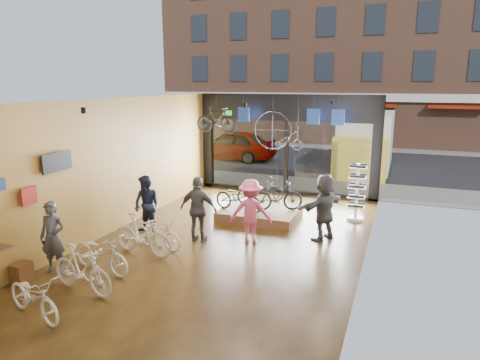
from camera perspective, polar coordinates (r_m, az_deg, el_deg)
The scene contains 34 objects.
ground_plane at distance 11.52m, azimuth -1.75°, elevation -8.73°, with size 7.00×12.00×0.04m, color black.
ceiling at distance 10.72m, azimuth -1.90°, elevation 10.73°, with size 7.00×12.00×0.04m, color black.
wall_left at distance 12.72m, azimuth -16.62°, elevation 1.82°, with size 0.04×12.00×3.80m, color #AA8234.
wall_right at distance 10.16m, azimuth 16.81°, elevation -0.88°, with size 0.04×12.00×3.80m, color beige.
wall_back at distance 6.12m, azimuth -24.55°, elevation -10.60°, with size 7.00×0.04×3.80m, color beige.
storefront at distance 16.57m, azimuth 6.24°, elevation 4.74°, with size 7.00×0.26×3.80m, color black, non-canonical shape.
exit_sign at distance 17.10m, azimuth -1.66°, elevation 8.94°, with size 0.35×0.06×0.18m, color #198C26.
street_road at distance 25.57m, azimuth 11.32°, elevation 3.08°, with size 30.00×18.00×0.02m, color black.
sidewalk_near at distance 18.06m, azimuth 7.07°, elevation -0.56°, with size 30.00×2.40×0.12m, color slate.
sidewalk_far at distance 29.47m, azimuth 12.66°, elevation 4.43°, with size 30.00×2.00×0.12m, color slate.
opposite_building at distance 31.77m, azimuth 14.00°, elevation 17.51°, with size 26.00×5.00×14.00m, color brown.
street_car at distance 23.85m, azimuth -1.17°, elevation 4.70°, with size 1.98×4.91×1.67m, color gray.
box_truck at distance 21.13m, azimuth 16.27°, elevation 4.66°, with size 2.36×7.07×2.79m, color silver, non-canonical shape.
floor_bike_0 at distance 8.90m, azimuth -25.81°, elevation -13.78°, with size 0.55×1.58×0.83m, color beige.
floor_bike_1 at distance 9.46m, azimuth -20.32°, elevation -11.13°, with size 0.47×1.66×1.00m, color beige.
floor_bike_2 at distance 10.30m, azimuth -18.06°, elevation -9.25°, with size 0.60×1.72×0.90m, color beige.
floor_bike_3 at distance 10.98m, azimuth -12.89°, elevation -7.12°, with size 0.49×1.75×1.05m, color beige.
floor_bike_4 at distance 11.37m, azimuth -11.04°, elevation -6.97°, with size 0.54×1.54×0.81m, color beige.
display_platform at distance 13.62m, azimuth 2.63°, elevation -4.53°, with size 2.40×1.80×0.30m, color brown.
display_bike_left at distance 13.26m, azimuth -0.23°, elevation -2.35°, with size 0.58×1.66×0.87m, color black.
display_bike_mid at distance 13.37m, azimuth 5.04°, elevation -2.12°, with size 0.44×1.57×0.94m, color black.
display_bike_right at distance 14.20m, azimuth 2.77°, elevation -1.42°, with size 0.56×1.60×0.84m, color black.
customer_0 at distance 10.53m, azimuth -23.69°, elevation -7.03°, with size 0.61×0.40×1.66m, color #3F3F44.
customer_1 at distance 12.33m, azimuth -12.32°, elevation -3.32°, with size 0.82×0.64×1.69m, color #161C33.
customer_2 at distance 11.56m, azimuth -5.57°, elevation -3.92°, with size 1.05×0.44×1.79m, color #3F3F44.
customer_3 at distance 11.38m, azimuth 1.44°, elevation -4.25°, with size 1.12×0.65×1.74m, color #CC4C72.
customer_5 at distance 11.85m, azimuth 11.16°, elevation -3.57°, with size 1.70×0.54×1.83m, color #3F3F44.
sunglasses_rack at distance 13.75m, azimuth 15.30°, elevation -1.57°, with size 0.53×0.43×1.80m, color white, non-canonical shape.
wall_merch at distance 10.29m, azimuth -27.65°, elevation -5.13°, with size 0.40×2.40×2.60m, color navy, non-canonical shape.
penny_farthing at distance 15.42m, azimuth 5.39°, elevation 6.41°, with size 1.75×0.06×1.40m, color black, non-canonical shape.
hung_bike at distance 15.47m, azimuth -3.18°, elevation 8.04°, with size 0.45×1.58×0.95m, color black.
jersey_left at distance 16.13m, azimuth 0.47°, elevation 8.71°, with size 0.45×0.03×0.55m, color #1E3F99.
jersey_mid at distance 15.42m, azimuth 9.75°, elevation 8.33°, with size 0.45×0.03×0.55m, color #1E3F99.
jersey_right at distance 15.27m, azimuth 12.93°, elevation 8.15°, with size 0.45×0.03×0.55m, color #1E3F99.
Camera 1 is at (4.15, -9.88, 4.21)m, focal length 32.00 mm.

